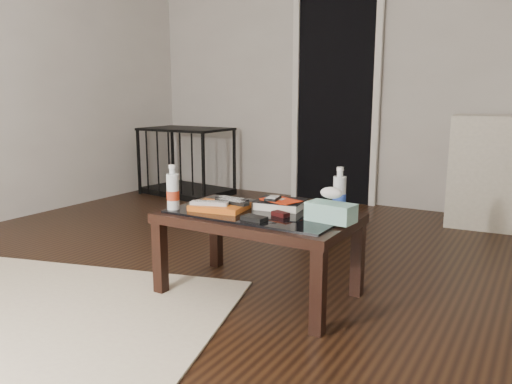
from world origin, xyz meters
TOP-DOWN VIEW (x-y plane):
  - ground at (0.00, 0.00)m, footprint 5.00×5.00m
  - doorway at (-0.40, 2.47)m, footprint 0.90×0.08m
  - coffee_table at (0.18, -0.01)m, footprint 1.00×0.60m
  - rug at (-0.69, -0.90)m, footprint 2.33×1.99m
  - pet_crate at (-1.90, 2.00)m, footprint 0.97×0.72m
  - magazines at (-0.02, -0.08)m, footprint 0.31×0.25m
  - remote_silver at (-0.05, -0.13)m, footprint 0.21×0.11m
  - remote_black_front at (0.03, -0.05)m, footprint 0.20×0.08m
  - remote_black_back at (-0.00, 0.01)m, footprint 0.20×0.07m
  - textbook at (0.24, 0.11)m, footprint 0.27×0.23m
  - dvd_mailers at (0.24, 0.10)m, footprint 0.23×0.20m
  - ipod at (0.22, 0.07)m, footprint 0.08×0.11m
  - flip_phone at (0.33, -0.05)m, footprint 0.10×0.07m
  - wallet at (0.26, -0.19)m, footprint 0.13×0.08m
  - water_bottle_left at (-0.24, -0.20)m, footprint 0.08×0.08m
  - water_bottle_right at (0.55, 0.17)m, footprint 0.08×0.08m
  - tissue_box at (0.58, -0.02)m, footprint 0.24×0.15m

SIDE VIEW (x-z plane):
  - ground at x=0.00m, z-range 0.00..0.00m
  - rug at x=-0.69m, z-range 0.00..0.01m
  - pet_crate at x=-1.90m, z-range -0.12..0.59m
  - coffee_table at x=0.18m, z-range 0.17..0.63m
  - wallet at x=0.26m, z-range 0.46..0.48m
  - flip_phone at x=0.33m, z-range 0.46..0.48m
  - magazines at x=-0.02m, z-range 0.46..0.49m
  - textbook at x=0.24m, z-range 0.46..0.51m
  - remote_silver at x=-0.05m, z-range 0.49..0.51m
  - remote_black_front at x=0.03m, z-range 0.49..0.51m
  - remote_black_back at x=0.00m, z-range 0.49..0.51m
  - tissue_box at x=0.58m, z-range 0.46..0.55m
  - dvd_mailers at x=0.24m, z-range 0.51..0.51m
  - ipod at x=0.22m, z-range 0.51..0.53m
  - water_bottle_left at x=-0.24m, z-range 0.46..0.70m
  - water_bottle_right at x=0.55m, z-range 0.46..0.70m
  - doorway at x=-0.40m, z-range -0.01..2.06m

